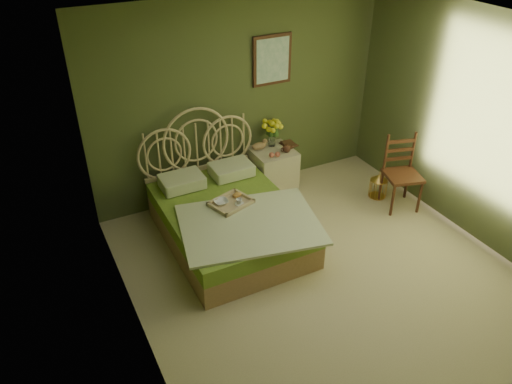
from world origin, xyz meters
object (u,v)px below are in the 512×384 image
chair (399,168)px  nightstand (272,165)px  bed (228,217)px  birdcage (378,186)px

chair → nightstand: bearing=155.9°
bed → chair: (2.29, -0.31, 0.25)m
bed → chair: bearing=-7.7°
nightstand → birdcage: bearing=-35.4°
chair → birdcage: chair is taller
chair → birdcage: (-0.09, 0.23, -0.37)m
bed → birdcage: bed is taller
birdcage → bed: bearing=178.0°
nightstand → birdcage: 1.46m
bed → nightstand: size_ratio=2.07×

